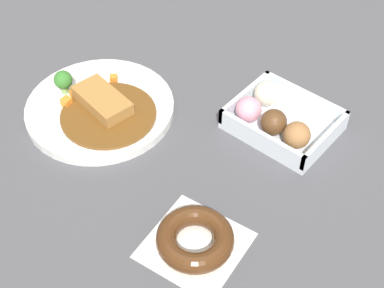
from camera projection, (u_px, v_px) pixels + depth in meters
name	position (u px, v px, depth m)	size (l,w,h in m)	color
ground_plane	(137.00, 135.00, 1.02)	(1.60, 1.60, 0.00)	#4C4C51
curry_plate	(101.00, 106.00, 1.06)	(0.28, 0.28, 0.07)	white
donut_box	(277.00, 119.00, 1.02)	(0.18, 0.15, 0.06)	silver
chocolate_ring_donut	(195.00, 239.00, 0.85)	(0.16, 0.16, 0.03)	white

